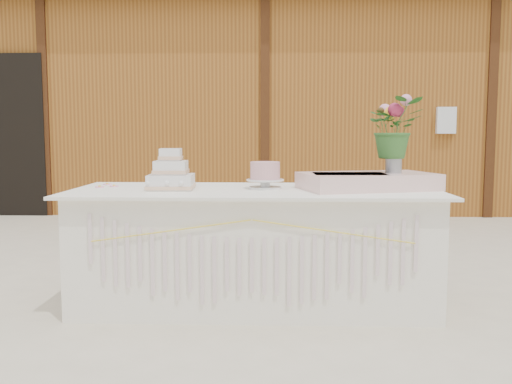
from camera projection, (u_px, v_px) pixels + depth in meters
ground at (255, 303)px, 3.82m from camera, size 80.00×80.00×0.00m
barn at (266, 100)px, 9.60m from camera, size 12.60×4.60×3.30m
cake_table at (254, 247)px, 3.77m from camera, size 2.40×1.00×0.77m
wedding_cake at (171, 176)px, 3.72m from camera, size 0.31×0.31×0.27m
pink_cake_stand at (265, 174)px, 3.76m from camera, size 0.25×0.25×0.18m
satin_runner at (368, 181)px, 3.73m from camera, size 0.94×0.70×0.11m
flower_vase at (394, 162)px, 3.71m from camera, size 0.11×0.11×0.15m
bouquet at (395, 120)px, 3.68m from camera, size 0.37×0.33×0.40m
loose_flowers at (106, 185)px, 3.92m from camera, size 0.19×0.32×0.02m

